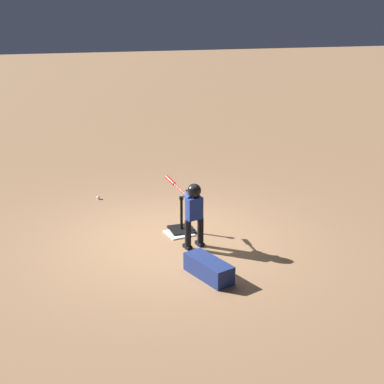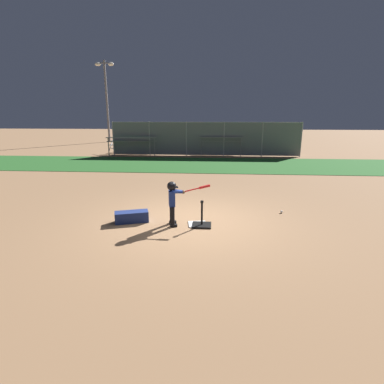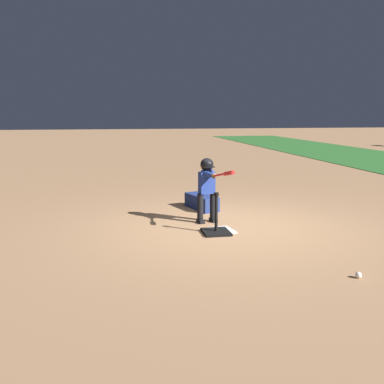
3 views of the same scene
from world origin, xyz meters
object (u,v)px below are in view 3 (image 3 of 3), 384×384
Objects in this scene: baseball at (358,275)px; batter_child at (208,182)px; equipment_bag at (202,202)px; batting_tee at (216,228)px.

batter_child is at bearing -158.66° from baseball.
equipment_bag is at bearing -165.94° from baseball.
baseball is (2.19, 1.15, -0.04)m from batting_tee.
baseball is 4.12m from equipment_bag.
batting_tee is at bearing -22.37° from equipment_bag.
batter_child reaches higher than equipment_bag.
batter_child is 15.04× the size of baseball.
batter_child is 1.25m from equipment_bag.
equipment_bag is at bearing 175.37° from batting_tee.
equipment_bag is (-1.81, 0.15, 0.06)m from batting_tee.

